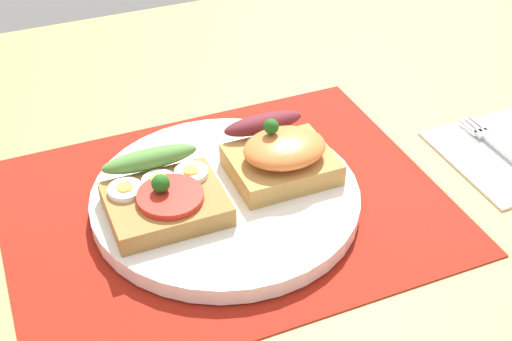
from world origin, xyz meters
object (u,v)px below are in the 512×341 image
at_px(plate, 226,198).
at_px(fork, 502,149).
at_px(sandwich_egg_tomato, 163,194).
at_px(napkin, 507,154).
at_px(sandwich_salmon, 280,153).

xyz_separation_m(plate, fork, (0.29, -0.03, -0.00)).
height_order(sandwich_egg_tomato, napkin, sandwich_egg_tomato).
xyz_separation_m(plate, sandwich_egg_tomato, (-0.06, 0.00, 0.02)).
bearing_deg(sandwich_salmon, napkin, -10.82).
bearing_deg(plate, sandwich_egg_tomato, 179.86).
bearing_deg(sandwich_egg_tomato, plate, -0.14).
xyz_separation_m(sandwich_egg_tomato, napkin, (0.35, -0.04, -0.03)).
height_order(plate, napkin, plate).
xyz_separation_m(sandwich_salmon, fork, (0.23, -0.04, -0.03)).
height_order(sandwich_salmon, fork, sandwich_salmon).
distance_m(plate, sandwich_salmon, 0.07).
relative_size(plate, fork, 1.86).
bearing_deg(napkin, sandwich_salmon, 169.18).
height_order(sandwich_salmon, napkin, sandwich_salmon).
distance_m(sandwich_egg_tomato, sandwich_salmon, 0.12).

